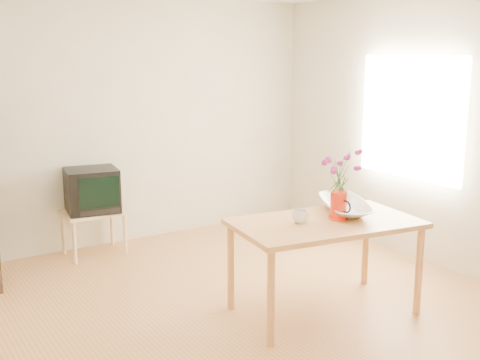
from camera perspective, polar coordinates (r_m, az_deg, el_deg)
room at (r=4.66m, az=2.26°, el=3.03°), size 4.50×4.50×4.50m
table at (r=4.74m, az=8.08°, el=-4.78°), size 1.52×1.00×0.75m
tv_stand at (r=6.27m, az=-13.74°, el=-3.51°), size 0.60×0.45×0.46m
pitcher at (r=4.74m, az=9.30°, el=-2.49°), size 0.15×0.23×0.23m
flowers at (r=4.68m, az=9.43°, el=1.00°), size 0.26×0.26×0.36m
mug at (r=4.62m, az=5.73°, el=-3.47°), size 0.18×0.18×0.10m
bowl at (r=4.96m, az=9.97°, el=-0.15°), size 0.71×0.71×0.50m
teacup_a at (r=4.94m, az=9.60°, el=-0.76°), size 0.10×0.10×0.06m
teacup_b at (r=5.02m, az=10.17°, el=-0.60°), size 0.08×0.08×0.07m
television at (r=6.21m, az=-13.92°, el=-0.86°), size 0.57×0.54×0.43m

